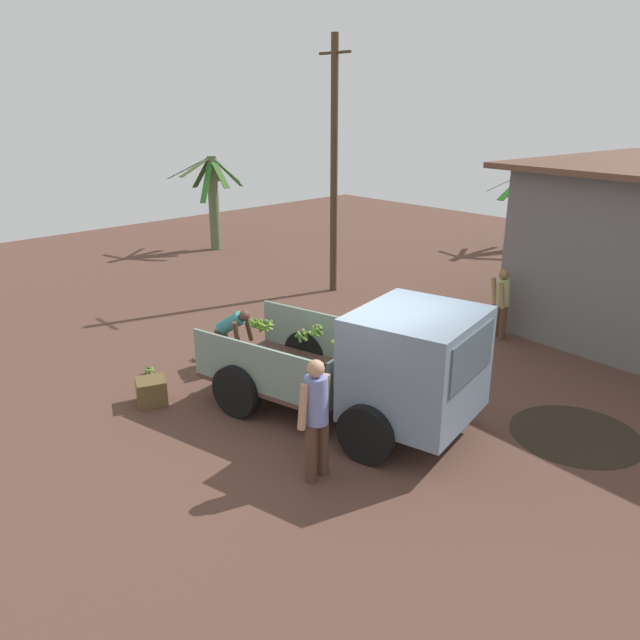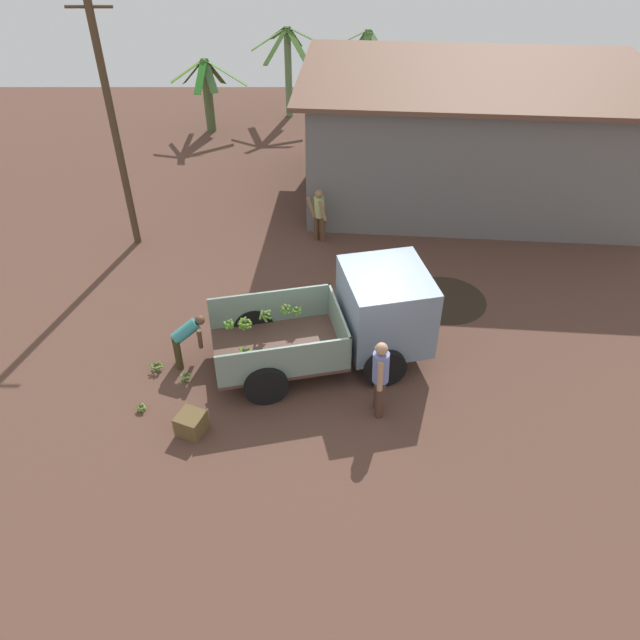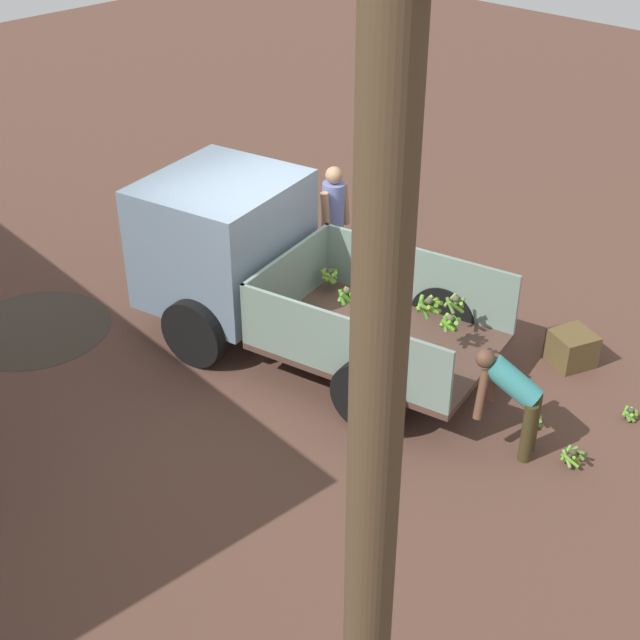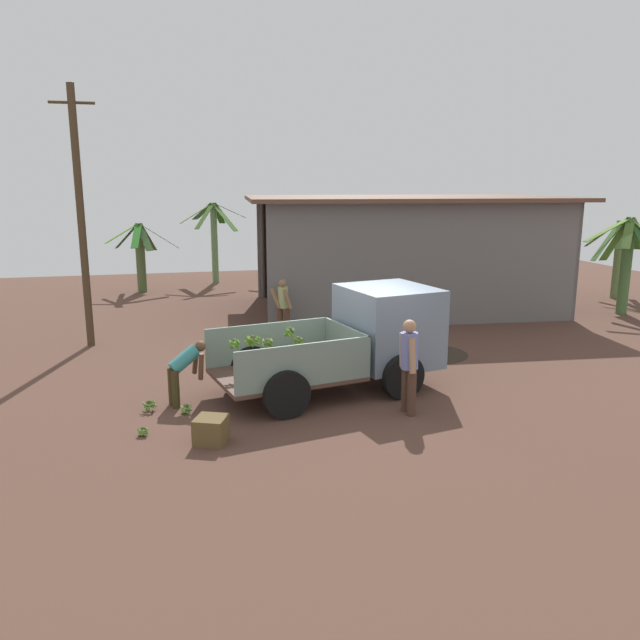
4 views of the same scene
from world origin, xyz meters
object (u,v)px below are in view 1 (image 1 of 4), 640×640
at_px(cargo_truck, 392,367).
at_px(utility_pole, 334,167).
at_px(person_bystander_near_shed, 502,300).
at_px(wooden_crate_0, 151,391).
at_px(person_worker_loading, 230,331).
at_px(person_foreground_visitor, 316,414).
at_px(banana_bunch_on_ground_1, 209,368).
at_px(banana_bunch_on_ground_2, 202,353).
at_px(banana_bunch_on_ground_0, 149,370).

relative_size(cargo_truck, utility_pole, 0.74).
relative_size(person_bystander_near_shed, wooden_crate_0, 3.17).
xyz_separation_m(person_worker_loading, wooden_crate_0, (0.36, -1.92, -0.50)).
bearing_deg(person_foreground_visitor, banana_bunch_on_ground_1, -17.38).
bearing_deg(utility_pole, banana_bunch_on_ground_2, -72.88).
relative_size(person_worker_loading, person_bystander_near_shed, 0.77).
relative_size(person_foreground_visitor, banana_bunch_on_ground_1, 7.54).
bearing_deg(banana_bunch_on_ground_1, wooden_crate_0, -75.38).
distance_m(person_bystander_near_shed, wooden_crate_0, 7.43).
bearing_deg(banana_bunch_on_ground_1, person_bystander_near_shed, 63.69).
distance_m(person_foreground_visitor, person_bystander_near_shed, 6.58).
bearing_deg(banana_bunch_on_ground_0, person_worker_loading, 62.51).
xyz_separation_m(cargo_truck, person_foreground_visitor, (0.15, -1.71, -0.12)).
distance_m(cargo_truck, banana_bunch_on_ground_0, 4.89).
bearing_deg(wooden_crate_0, banana_bunch_on_ground_1, 104.62).
height_order(cargo_truck, banana_bunch_on_ground_2, cargo_truck).
xyz_separation_m(cargo_truck, banana_bunch_on_ground_2, (-4.41, -0.54, -0.96)).
height_order(person_foreground_visitor, person_worker_loading, person_foreground_visitor).
distance_m(person_foreground_visitor, banana_bunch_on_ground_2, 4.78).
relative_size(person_bystander_near_shed, banana_bunch_on_ground_0, 8.13).
bearing_deg(person_foreground_visitor, person_worker_loading, -24.45).
bearing_deg(banana_bunch_on_ground_1, person_worker_loading, 89.57).
bearing_deg(wooden_crate_0, person_bystander_near_shed, 71.05).
bearing_deg(person_bystander_near_shed, banana_bunch_on_ground_1, 9.66).
bearing_deg(banana_bunch_on_ground_1, person_foreground_visitor, -12.72).
bearing_deg(cargo_truck, person_bystander_near_shed, 89.59).
relative_size(person_bystander_near_shed, banana_bunch_on_ground_2, 5.67).
xyz_separation_m(person_bystander_near_shed, banana_bunch_on_ground_2, (-3.41, -5.32, -0.72)).
xyz_separation_m(banana_bunch_on_ground_0, banana_bunch_on_ground_2, (0.07, 1.14, 0.04)).
relative_size(person_foreground_visitor, wooden_crate_0, 3.60).
xyz_separation_m(cargo_truck, wooden_crate_0, (-3.39, -2.22, -0.87)).
relative_size(person_worker_loading, wooden_crate_0, 2.45).
xyz_separation_m(person_foreground_visitor, person_worker_loading, (-3.91, 1.41, -0.25)).
bearing_deg(cargo_truck, banana_bunch_on_ground_0, -171.51).
height_order(cargo_truck, banana_bunch_on_ground_1, cargo_truck).
height_order(banana_bunch_on_ground_0, banana_bunch_on_ground_1, banana_bunch_on_ground_1).
bearing_deg(utility_pole, cargo_truck, -37.95).
distance_m(cargo_truck, utility_pole, 7.94).
xyz_separation_m(cargo_truck, person_bystander_near_shed, (-0.99, 4.78, -0.23)).
bearing_deg(banana_bunch_on_ground_0, person_foreground_visitor, -0.24).
bearing_deg(person_foreground_visitor, banana_bunch_on_ground_0, -4.90).
height_order(cargo_truck, banana_bunch_on_ground_0, cargo_truck).
bearing_deg(wooden_crate_0, cargo_truck, 33.21).
distance_m(utility_pole, person_worker_loading, 6.05).
bearing_deg(person_worker_loading, wooden_crate_0, -99.00).
relative_size(cargo_truck, banana_bunch_on_ground_2, 17.53).
relative_size(person_worker_loading, banana_bunch_on_ground_2, 4.38).
height_order(utility_pole, person_foreground_visitor, utility_pole).
bearing_deg(banana_bunch_on_ground_1, utility_pole, 112.27).
bearing_deg(person_worker_loading, banana_bunch_on_ground_0, -137.13).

